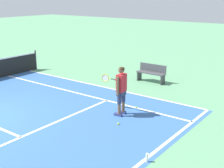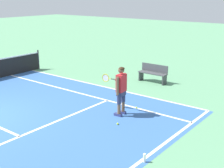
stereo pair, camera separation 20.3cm
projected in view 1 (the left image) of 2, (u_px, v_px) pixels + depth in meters
name	position (u px, v px, depth m)	size (l,w,h in m)	color
line_service	(21.00, 137.00, 9.11)	(8.23, 0.10, 0.01)	white
line_singles_right	(80.00, 94.00, 13.08)	(0.10, 9.99, 0.01)	white
line_doubles_right	(101.00, 86.00, 14.14)	(0.10, 9.99, 0.01)	white
tennis_player	(121.00, 88.00, 10.56)	(0.61, 1.16, 1.71)	navy
tennis_ball_near_feet	(136.00, 107.00, 11.42)	(0.07, 0.07, 0.07)	#CCE02D
tennis_ball_by_baseline	(118.00, 124.00, 9.99)	(0.07, 0.07, 0.07)	#CCE02D
courtside_bench	(151.00, 73.00, 14.74)	(0.40, 1.40, 0.85)	#47474C
water_bottle	(147.00, 158.00, 7.75)	(0.07, 0.07, 0.23)	white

